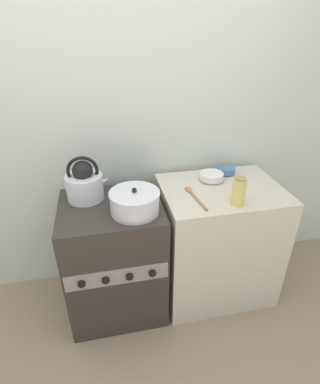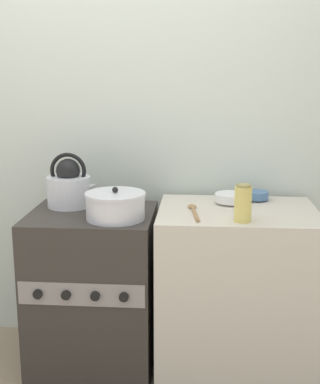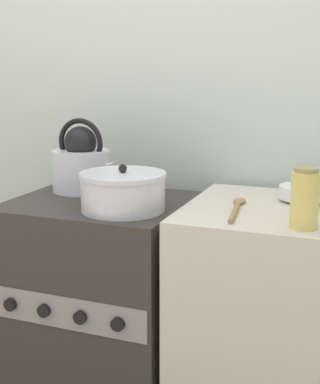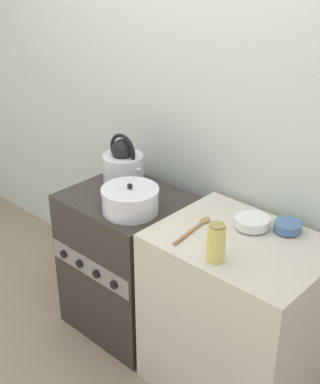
# 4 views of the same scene
# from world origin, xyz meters

# --- Properties ---
(ground_plane) EXTENTS (12.00, 12.00, 0.00)m
(ground_plane) POSITION_xyz_m (0.00, 0.00, 0.00)
(ground_plane) COLOR gray
(wall_back) EXTENTS (7.00, 0.06, 2.50)m
(wall_back) POSITION_xyz_m (0.00, 0.66, 1.25)
(wall_back) COLOR silver
(wall_back) RESTS_ON ground_plane
(stove) EXTENTS (0.61, 0.56, 0.83)m
(stove) POSITION_xyz_m (0.00, 0.27, 0.41)
(stove) COLOR #332D28
(stove) RESTS_ON ground_plane
(counter) EXTENTS (0.77, 0.59, 0.85)m
(counter) POSITION_xyz_m (0.72, 0.29, 0.43)
(counter) COLOR beige
(counter) RESTS_ON ground_plane
(kettle) EXTENTS (0.27, 0.22, 0.28)m
(kettle) POSITION_xyz_m (-0.14, 0.39, 0.93)
(kettle) COLOR silver
(kettle) RESTS_ON stove
(cooking_pot) EXTENTS (0.29, 0.29, 0.15)m
(cooking_pot) POSITION_xyz_m (0.14, 0.17, 0.89)
(cooking_pot) COLOR silver
(cooking_pot) RESTS_ON stove
(enamel_bowl) EXTENTS (0.16, 0.16, 0.05)m
(enamel_bowl) POSITION_xyz_m (0.69, 0.42, 0.88)
(enamel_bowl) COLOR white
(enamel_bowl) RESTS_ON counter
(small_ceramic_bowl) EXTENTS (0.13, 0.13, 0.05)m
(small_ceramic_bowl) POSITION_xyz_m (0.83, 0.50, 0.88)
(small_ceramic_bowl) COLOR #4C729E
(small_ceramic_bowl) RESTS_ON counter
(storage_jar) EXTENTS (0.08, 0.08, 0.17)m
(storage_jar) POSITION_xyz_m (0.73, 0.09, 0.93)
(storage_jar) COLOR #E0CC66
(storage_jar) RESTS_ON counter
(wooden_spoon) EXTENTS (0.06, 0.29, 0.02)m
(wooden_spoon) POSITION_xyz_m (0.51, 0.23, 0.86)
(wooden_spoon) COLOR #A37A4C
(wooden_spoon) RESTS_ON counter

